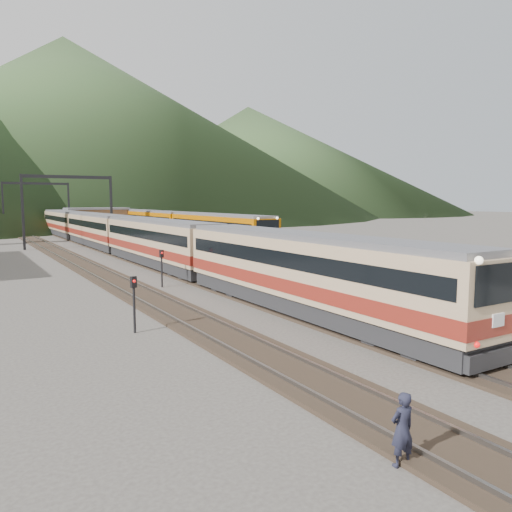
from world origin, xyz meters
TOP-DOWN VIEW (x-y plane):
  - track_main at (0.00, 40.00)m, footprint 2.60×200.00m
  - track_far at (-5.00, 40.00)m, footprint 2.60×200.00m
  - track_second at (11.50, 40.00)m, footprint 2.60×200.00m
  - platform at (5.60, 38.00)m, footprint 8.00×100.00m
  - gantry_near at (-2.85, 55.00)m, footprint 9.55×0.25m
  - gantry_far at (-2.85, 80.00)m, footprint 9.55×0.25m
  - station_shed at (5.60, 78.00)m, footprint 9.40×4.40m
  - hill_b at (30.00, 230.00)m, footprint 220.00×220.00m
  - hill_c at (110.00, 210.00)m, footprint 160.00×160.00m
  - main_train at (0.00, 44.35)m, footprint 2.81×77.00m
  - second_train at (11.50, 67.72)m, footprint 3.02×61.99m
  - short_signal_b at (-3.05, 25.74)m, footprint 0.26×0.21m
  - short_signal_c at (-7.71, 16.28)m, footprint 0.25×0.20m
  - worker at (-6.26, 3.72)m, footprint 0.58×0.41m

SIDE VIEW (x-z plane):
  - track_main at x=0.00m, z-range -0.05..0.18m
  - track_far at x=-5.00m, z-range -0.05..0.18m
  - track_second at x=11.50m, z-range -0.05..0.18m
  - platform at x=5.60m, z-range 0.00..1.00m
  - worker at x=-6.26m, z-range 0.00..1.52m
  - short_signal_b at x=-3.05m, z-range 0.33..2.60m
  - short_signal_c at x=-7.71m, z-range 0.33..2.60m
  - main_train at x=0.00m, z-range 0.23..3.66m
  - second_train at x=11.50m, z-range 0.23..3.92m
  - station_shed at x=5.60m, z-range 1.02..4.12m
  - gantry_near at x=-2.85m, z-range 1.59..9.59m
  - gantry_far at x=-2.85m, z-range 1.59..9.59m
  - hill_c at x=110.00m, z-range 0.00..50.00m
  - hill_b at x=30.00m, z-range 0.00..75.00m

